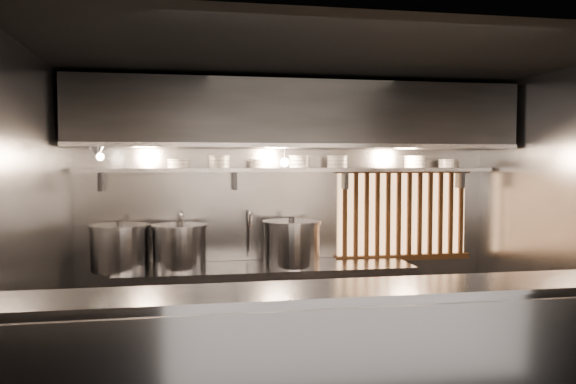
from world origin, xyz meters
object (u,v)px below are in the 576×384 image
object	(u,v)px
heat_lamp	(97,150)
pendant_bulb	(285,162)
stock_pot_left	(120,247)
stock_pot_right	(292,243)
stock_pot_mid	(180,246)

from	to	relation	value
heat_lamp	pendant_bulb	distance (m)	1.83
stock_pot_left	stock_pot_right	distance (m)	1.71
stock_pot_mid	stock_pot_right	xyz separation A→B (m)	(1.13, -0.03, 0.01)
pendant_bulb	stock_pot_left	distance (m)	1.85
stock_pot_left	stock_pot_mid	xyz separation A→B (m)	(0.58, -0.03, -0.00)
heat_lamp	stock_pot_right	distance (m)	2.09
heat_lamp	stock_pot_left	bearing A→B (deg)	65.20
stock_pot_mid	stock_pot_left	bearing A→B (deg)	176.77
stock_pot_right	pendant_bulb	bearing A→B (deg)	121.27
stock_pot_left	stock_pot_right	bearing A→B (deg)	-2.10
heat_lamp	stock_pot_right	bearing A→B (deg)	7.91
stock_pot_left	stock_pot_mid	size ratio (longest dim) A/B	1.17
pendant_bulb	stock_pot_right	world-z (taller)	pendant_bulb
stock_pot_right	stock_pot_mid	bearing A→B (deg)	178.48
heat_lamp	pendant_bulb	size ratio (longest dim) A/B	1.87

